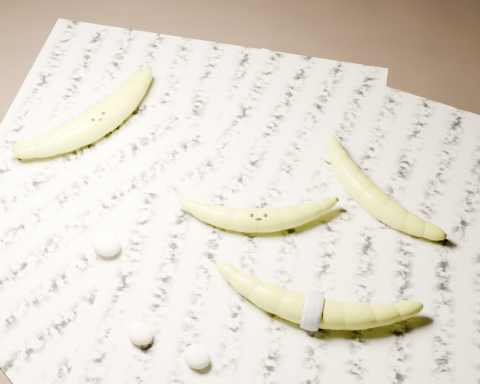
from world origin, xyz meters
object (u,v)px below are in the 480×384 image
at_px(banana_taped, 313,310).
at_px(banana_upper_a, 368,194).
at_px(banana_left_b, 91,121).
at_px(banana_center, 258,219).
at_px(banana_left_a, 99,122).

bearing_deg(banana_taped, banana_upper_a, 76.36).
relative_size(banana_left_b, banana_center, 1.08).
distance_m(banana_left_b, banana_center, 0.29).
xyz_separation_m(banana_left_b, banana_center, (0.29, -0.04, -0.00)).
bearing_deg(banana_taped, banana_left_b, 148.93).
height_order(banana_left_a, banana_left_b, same).
bearing_deg(banana_center, banana_taped, -64.61).
relative_size(banana_center, banana_upper_a, 0.98).
relative_size(banana_center, banana_taped, 0.81).
relative_size(banana_taped, banana_upper_a, 1.22).
xyz_separation_m(banana_center, banana_taped, (0.11, -0.09, 0.00)).
bearing_deg(banana_left_a, banana_upper_a, -61.34).
xyz_separation_m(banana_left_a, banana_left_b, (-0.01, -0.00, 0.00)).
bearing_deg(banana_center, banana_left_b, 144.82).
bearing_deg(banana_upper_a, banana_center, -114.41).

